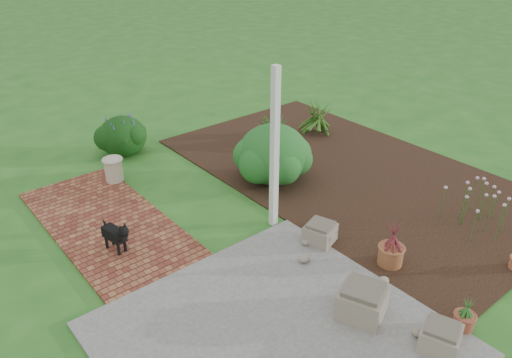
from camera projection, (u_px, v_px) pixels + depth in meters
ground at (263, 233)px, 7.53m from camera, size 80.00×80.00×0.00m
concrete_patio at (278, 340)px, 5.62m from camera, size 3.50×3.50×0.04m
brick_path at (107, 222)px, 7.76m from camera, size 1.60×3.50×0.04m
garden_bed at (348, 173)px, 9.26m from camera, size 4.00×7.00×0.03m
veranda_post at (275, 151)px, 7.17m from camera, size 0.10×0.10×2.50m
stone_trough_near at (440, 338)px, 5.44m from camera, size 0.52×0.52×0.27m
stone_trough_mid at (362, 302)px, 5.88m from camera, size 0.68×0.68×0.34m
stone_trough_far at (320, 233)px, 7.22m from camera, size 0.50×0.50×0.27m
black_dog at (116, 234)px, 6.95m from camera, size 0.25×0.55×0.48m
cream_ceramic_urn at (114, 170)px, 8.84m from camera, size 0.36×0.36×0.42m
evergreen_shrub at (273, 152)px, 8.75m from camera, size 1.60×1.60×1.06m
agapanthus_clump_back at (316, 115)px, 10.69m from camera, size 1.16×1.16×0.85m
agapanthus_clump_front at (272, 127)px, 10.16m from camera, size 0.99×0.99×0.78m
pink_flower_patch at (475, 207)px, 7.54m from camera, size 1.09×1.09×0.64m
terracotta_pot_bronze at (391, 255)px, 6.77m from camera, size 0.42×0.42×0.27m
terracotta_pot_small_right at (464, 321)px, 5.73m from camera, size 0.26×0.26×0.20m
purple_flowering_bush at (122, 135)px, 9.85m from camera, size 1.22×1.22×0.80m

